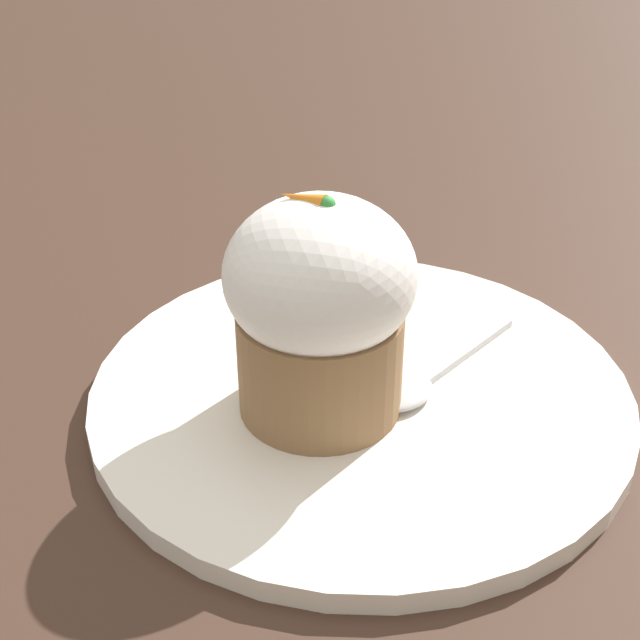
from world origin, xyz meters
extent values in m
plane|color=#3D281E|center=(0.00, 0.00, 0.00)|extent=(4.00, 4.00, 0.00)
cylinder|color=white|center=(0.00, 0.00, 0.01)|extent=(0.26, 0.26, 0.01)
cylinder|color=olive|center=(0.01, 0.02, 0.04)|extent=(0.07, 0.07, 0.05)
ellipsoid|color=white|center=(0.01, 0.02, 0.08)|extent=(0.08, 0.08, 0.07)
cone|color=orange|center=(0.02, 0.02, 0.11)|extent=(0.02, 0.01, 0.01)
sphere|color=green|center=(0.01, 0.02, 0.11)|extent=(0.01, 0.01, 0.01)
cube|color=silver|center=(-0.03, -0.05, 0.01)|extent=(0.03, 0.08, 0.00)
ellipsoid|color=silver|center=(-0.02, 0.00, 0.01)|extent=(0.03, 0.04, 0.01)
camera|label=1|loc=(-0.16, 0.31, 0.26)|focal=50.00mm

